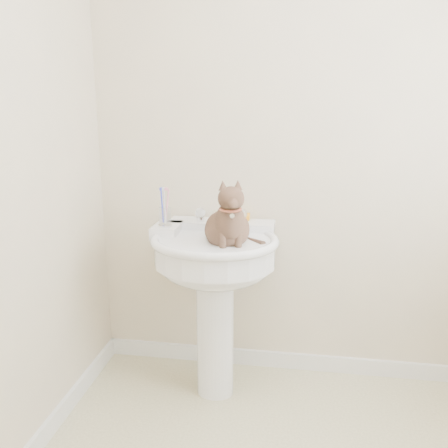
% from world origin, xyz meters
% --- Properties ---
extents(wall_back, '(2.20, 0.00, 2.50)m').
position_xyz_m(wall_back, '(0.00, 1.10, 1.25)').
color(wall_back, beige).
rests_on(wall_back, ground).
extents(baseboard_back, '(2.20, 0.02, 0.09)m').
position_xyz_m(baseboard_back, '(0.00, 1.09, 0.04)').
color(baseboard_back, white).
rests_on(baseboard_back, floor).
extents(pedestal_sink, '(0.62, 0.61, 0.85)m').
position_xyz_m(pedestal_sink, '(-0.43, 0.81, 0.67)').
color(pedestal_sink, white).
rests_on(pedestal_sink, floor).
extents(faucet, '(0.28, 0.12, 0.14)m').
position_xyz_m(faucet, '(-0.43, 0.96, 0.89)').
color(faucet, silver).
rests_on(faucet, pedestal_sink).
extents(soap_bar, '(0.09, 0.06, 0.03)m').
position_xyz_m(soap_bar, '(-0.33, 1.05, 0.87)').
color(soap_bar, orange).
rests_on(soap_bar, pedestal_sink).
extents(toothbrush_cup, '(0.07, 0.07, 0.19)m').
position_xyz_m(toothbrush_cup, '(-0.68, 0.86, 0.90)').
color(toothbrush_cup, silver).
rests_on(toothbrush_cup, pedestal_sink).
extents(cat, '(0.23, 0.29, 0.42)m').
position_xyz_m(cat, '(-0.36, 0.76, 0.90)').
color(cat, brown).
rests_on(cat, pedestal_sink).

